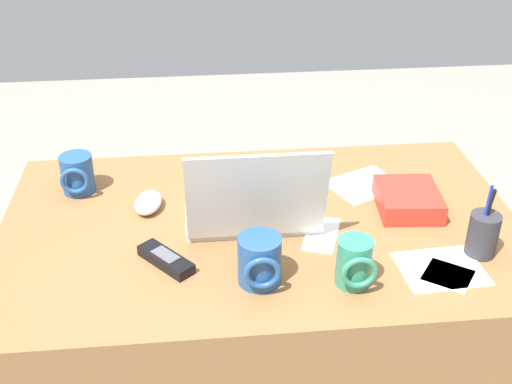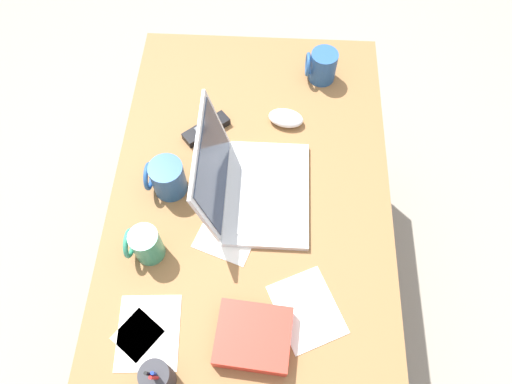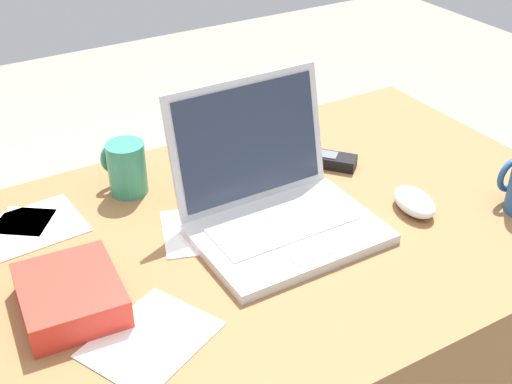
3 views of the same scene
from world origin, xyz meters
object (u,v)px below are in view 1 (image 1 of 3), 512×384
at_px(computer_mouse, 148,203).
at_px(coffee_mug_white, 355,263).
at_px(snack_bag, 408,200).
at_px(cordless_phone, 166,259).
at_px(pen_holder, 483,234).
at_px(laptop, 253,206).
at_px(coffee_mug_spare, 77,174).
at_px(coffee_mug_tall, 260,261).

relative_size(computer_mouse, coffee_mug_white, 0.99).
bearing_deg(snack_bag, cordless_phone, 16.13).
bearing_deg(pen_holder, snack_bag, -63.13).
bearing_deg(laptop, snack_bag, -175.38).
bearing_deg(laptop, coffee_mug_white, 126.57).
height_order(laptop, computer_mouse, laptop).
relative_size(computer_mouse, cordless_phone, 0.75).
bearing_deg(computer_mouse, pen_holder, 171.15).
bearing_deg(pen_holder, coffee_mug_spare, -21.83).
height_order(coffee_mug_spare, pen_holder, pen_holder).
xyz_separation_m(computer_mouse, coffee_mug_spare, (0.18, -0.10, 0.03)).
bearing_deg(computer_mouse, coffee_mug_tall, 138.38).
bearing_deg(cordless_phone, pen_holder, 177.46).
bearing_deg(computer_mouse, laptop, 170.35).
xyz_separation_m(laptop, pen_holder, (-0.48, 0.17, 0.00)).
height_order(laptop, cordless_phone, laptop).
xyz_separation_m(computer_mouse, snack_bag, (-0.63, 0.06, 0.01)).
distance_m(computer_mouse, coffee_mug_tall, 0.39).
bearing_deg(laptop, coffee_mug_spare, -24.70).
distance_m(laptop, cordless_phone, 0.25).
relative_size(laptop, pen_holder, 1.90).
distance_m(coffee_mug_tall, snack_bag, 0.46).
relative_size(laptop, coffee_mug_white, 3.05).
relative_size(coffee_mug_spare, pen_holder, 0.60).
relative_size(computer_mouse, pen_holder, 0.62).
bearing_deg(coffee_mug_tall, pen_holder, -174.11).
distance_m(laptop, pen_holder, 0.51).
relative_size(computer_mouse, coffee_mug_tall, 0.98).
height_order(coffee_mug_tall, snack_bag, coffee_mug_tall).
bearing_deg(cordless_phone, coffee_mug_spare, -56.00).
bearing_deg(coffee_mug_spare, pen_holder, 158.17).
bearing_deg(coffee_mug_spare, cordless_phone, 124.00).
xyz_separation_m(cordless_phone, snack_bag, (-0.58, -0.17, 0.01)).
bearing_deg(cordless_phone, snack_bag, -163.87).
height_order(laptop, coffee_mug_white, laptop).
bearing_deg(snack_bag, coffee_mug_white, 54.04).
xyz_separation_m(computer_mouse, coffee_mug_white, (-0.43, 0.34, 0.03)).
distance_m(coffee_mug_tall, coffee_mug_spare, 0.59).
bearing_deg(coffee_mug_white, snack_bag, -125.96).
xyz_separation_m(coffee_mug_white, coffee_mug_spare, (0.61, -0.44, -0.00)).
bearing_deg(laptop, computer_mouse, -20.42).
distance_m(coffee_mug_tall, cordless_phone, 0.21).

